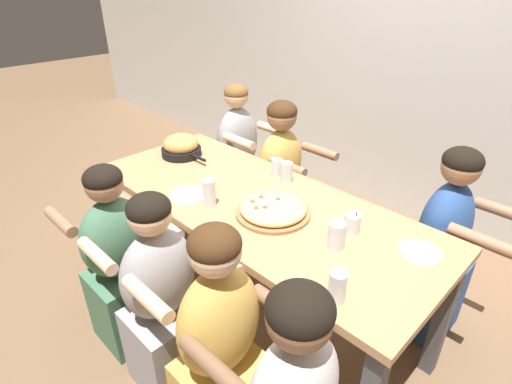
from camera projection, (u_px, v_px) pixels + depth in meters
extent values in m
plane|color=brown|center=(256.00, 309.00, 2.50)|extent=(18.00, 18.00, 0.00)
cube|color=silver|center=(431.00, 13.00, 2.82)|extent=(10.00, 0.06, 3.20)
cube|color=tan|center=(256.00, 203.00, 2.13)|extent=(2.01, 0.81, 0.04)
cube|color=#4C4C51|center=(121.00, 222.00, 2.68)|extent=(0.07, 0.07, 0.75)
cube|color=#4C4C51|center=(202.00, 188.00, 3.11)|extent=(0.07, 0.07, 0.75)
cube|color=#4C4C51|center=(442.00, 317.00, 1.95)|extent=(0.07, 0.07, 0.75)
cylinder|color=#996B42|center=(273.00, 213.00, 1.99)|extent=(0.38, 0.38, 0.02)
torus|color=#DBB26B|center=(273.00, 208.00, 1.98)|extent=(0.33, 0.33, 0.03)
cylinder|color=#E5C675|center=(273.00, 209.00, 1.98)|extent=(0.29, 0.29, 0.03)
cylinder|color=#9E4C38|center=(278.00, 199.00, 2.04)|extent=(0.02, 0.02, 0.01)
cylinder|color=#9E4C38|center=(253.00, 201.00, 2.02)|extent=(0.02, 0.02, 0.01)
cylinder|color=#9E4C38|center=(261.00, 197.00, 2.06)|extent=(0.02, 0.02, 0.01)
cylinder|color=#9E4C38|center=(265.00, 207.00, 1.96)|extent=(0.02, 0.02, 0.01)
cylinder|color=#9E4C38|center=(256.00, 208.00, 1.96)|extent=(0.02, 0.02, 0.01)
cylinder|color=black|center=(182.00, 152.00, 2.62)|extent=(0.26, 0.26, 0.05)
cylinder|color=black|center=(199.00, 158.00, 2.50)|extent=(0.12, 0.02, 0.02)
ellipsoid|color=#D68E4C|center=(181.00, 144.00, 2.59)|extent=(0.23, 0.23, 0.13)
cylinder|color=white|center=(189.00, 195.00, 2.15)|extent=(0.20, 0.20, 0.01)
cube|color=#B7B7BC|center=(189.00, 194.00, 2.15)|extent=(0.14, 0.06, 0.01)
cylinder|color=white|center=(420.00, 253.00, 1.71)|extent=(0.18, 0.18, 0.01)
cube|color=#B7B7BC|center=(421.00, 251.00, 1.71)|extent=(0.11, 0.08, 0.01)
cylinder|color=silver|center=(352.00, 223.00, 1.84)|extent=(0.08, 0.08, 0.09)
cylinder|color=#1EA8DB|center=(352.00, 225.00, 1.85)|extent=(0.07, 0.07, 0.07)
cylinder|color=black|center=(356.00, 222.00, 1.83)|extent=(0.00, 0.01, 0.11)
cylinder|color=silver|center=(337.00, 235.00, 1.73)|extent=(0.08, 0.08, 0.12)
cylinder|color=silver|center=(336.00, 240.00, 1.74)|extent=(0.07, 0.07, 0.07)
cylinder|color=silver|center=(209.00, 193.00, 2.04)|extent=(0.07, 0.07, 0.14)
cylinder|color=black|center=(209.00, 197.00, 2.05)|extent=(0.06, 0.06, 0.10)
cylinder|color=silver|center=(337.00, 287.00, 1.45)|extent=(0.07, 0.07, 0.13)
cylinder|color=silver|center=(337.00, 289.00, 1.45)|extent=(0.06, 0.06, 0.10)
cylinder|color=silver|center=(286.00, 172.00, 2.28)|extent=(0.07, 0.07, 0.12)
cylinder|color=silver|center=(277.00, 168.00, 2.35)|extent=(0.07, 0.07, 0.10)
cylinder|color=silver|center=(277.00, 169.00, 2.36)|extent=(0.06, 0.06, 0.08)
ellipsoid|color=gold|center=(219.00, 322.00, 1.51)|extent=(0.24, 0.36, 0.49)
sphere|color=beige|center=(215.00, 251.00, 1.35)|extent=(0.19, 0.19, 0.19)
ellipsoid|color=#422814|center=(214.00, 244.00, 1.34)|extent=(0.19, 0.19, 0.13)
cylinder|color=beige|center=(147.00, 298.00, 1.49)|extent=(0.28, 0.06, 0.06)
cylinder|color=beige|center=(217.00, 257.00, 1.70)|extent=(0.28, 0.06, 0.06)
cube|color=#2D5193|center=(426.00, 294.00, 2.31)|extent=(0.32, 0.34, 0.45)
ellipsoid|color=#2D5193|center=(445.00, 226.00, 2.08)|extent=(0.24, 0.36, 0.50)
sphere|color=#9E7051|center=(461.00, 167.00, 1.91)|extent=(0.19, 0.19, 0.19)
ellipsoid|color=black|center=(463.00, 161.00, 1.90)|extent=(0.19, 0.19, 0.13)
cylinder|color=#9E7051|center=(505.00, 212.00, 2.01)|extent=(0.28, 0.06, 0.06)
cylinder|color=#9E7051|center=(481.00, 240.00, 1.80)|extent=(0.28, 0.06, 0.06)
sphere|color=brown|center=(300.00, 318.00, 1.14)|extent=(0.20, 0.20, 0.20)
ellipsoid|color=black|center=(300.00, 309.00, 1.12)|extent=(0.20, 0.20, 0.14)
cylinder|color=brown|center=(212.00, 365.00, 1.27)|extent=(0.28, 0.06, 0.06)
cylinder|color=brown|center=(283.00, 309.00, 1.49)|extent=(0.28, 0.06, 0.06)
cube|color=gold|center=(279.00, 218.00, 3.02)|extent=(0.32, 0.34, 0.45)
ellipsoid|color=gold|center=(280.00, 162.00, 2.79)|extent=(0.24, 0.36, 0.48)
sphere|color=#9E7051|center=(282.00, 116.00, 2.63)|extent=(0.20, 0.20, 0.20)
ellipsoid|color=#422814|center=(282.00, 111.00, 2.61)|extent=(0.20, 0.20, 0.14)
cylinder|color=#9E7051|center=(320.00, 151.00, 2.73)|extent=(0.28, 0.06, 0.06)
cylinder|color=#9E7051|center=(287.00, 166.00, 2.51)|extent=(0.28, 0.06, 0.06)
cube|color=#99999E|center=(239.00, 197.00, 3.29)|extent=(0.32, 0.34, 0.45)
ellipsoid|color=#99999E|center=(237.00, 142.00, 3.05)|extent=(0.24, 0.36, 0.54)
sphere|color=beige|center=(236.00, 96.00, 2.88)|extent=(0.17, 0.17, 0.17)
ellipsoid|color=brown|center=(236.00, 92.00, 2.87)|extent=(0.18, 0.18, 0.12)
cylinder|color=beige|center=(273.00, 129.00, 2.98)|extent=(0.28, 0.06, 0.06)
cylinder|color=beige|center=(239.00, 141.00, 2.76)|extent=(0.28, 0.06, 0.06)
cube|color=#99999E|center=(169.00, 344.00, 2.00)|extent=(0.32, 0.34, 0.45)
ellipsoid|color=#99999E|center=(159.00, 274.00, 1.78)|extent=(0.24, 0.36, 0.45)
sphere|color=beige|center=(150.00, 215.00, 1.63)|extent=(0.18, 0.18, 0.18)
ellipsoid|color=black|center=(149.00, 208.00, 1.61)|extent=(0.19, 0.19, 0.13)
cylinder|color=beige|center=(97.00, 256.00, 1.76)|extent=(0.28, 0.06, 0.06)
cylinder|color=beige|center=(163.00, 225.00, 1.97)|extent=(0.28, 0.06, 0.06)
cube|color=#477556|center=(129.00, 303.00, 2.24)|extent=(0.32, 0.34, 0.45)
ellipsoid|color=#477556|center=(115.00, 238.00, 2.03)|extent=(0.24, 0.36, 0.45)
sphere|color=#9E7051|center=(104.00, 184.00, 1.88)|extent=(0.18, 0.18, 0.18)
ellipsoid|color=black|center=(102.00, 178.00, 1.86)|extent=(0.18, 0.18, 0.13)
cylinder|color=#9E7051|center=(61.00, 221.00, 2.01)|extent=(0.28, 0.06, 0.06)
cylinder|color=#9E7051|center=(123.00, 198.00, 2.22)|extent=(0.28, 0.06, 0.06)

